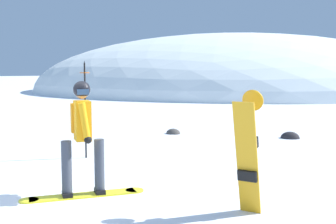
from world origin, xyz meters
name	(u,v)px	position (x,y,z in m)	size (l,w,h in m)	color
ground_plane	(21,203)	(0.00, 0.00, 0.00)	(300.00, 300.00, 0.00)	white
ridge_peak_main	(226,91)	(-11.79, 35.14, 0.00)	(38.87, 34.98, 10.91)	white
snowboarder_main	(82,135)	(0.52, 0.73, 0.92)	(1.28, 1.47, 1.71)	yellow
spare_snowboard	(248,152)	(2.93, 1.16, 0.82)	(0.28, 0.41, 1.62)	orange
piste_marker_near	(85,103)	(-1.34, 2.88, 1.19)	(0.20, 0.20, 2.09)	black
rock_dark	(290,138)	(1.72, 7.85, 0.00)	(0.53, 0.45, 0.37)	#282628
rock_mid	(173,134)	(-1.52, 6.92, 0.00)	(0.44, 0.37, 0.31)	#4C4742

